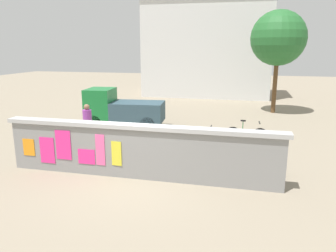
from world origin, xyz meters
The scene contains 9 objects.
ground centered at (0.00, 8.00, 0.00)m, with size 60.00×60.00×0.00m, color gray.
poster_wall centered at (-0.01, 0.00, 0.82)m, with size 8.31×0.42×1.60m.
auto_rickshaw_truck centered at (-2.76, 5.65, 0.90)m, with size 3.72×1.83×1.85m.
motorcycle centered at (1.15, 3.27, 0.46)m, with size 1.90×0.56×0.87m.
bicycle_near centered at (3.25, 1.14, 0.36)m, with size 1.67×0.56×0.95m.
bicycle_far centered at (3.04, 4.30, 0.36)m, with size 1.71×0.44×0.95m.
person_walking centered at (-2.99, 2.70, 0.99)m, with size 0.47×0.47×1.62m.
tree_roadside centered at (4.54, 11.21, 4.23)m, with size 3.08×3.08×5.78m.
building_background centered at (-0.16, 17.48, 3.89)m, with size 9.84×4.57×7.73m.
Camera 1 is at (2.92, -8.55, 3.74)m, focal length 34.83 mm.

